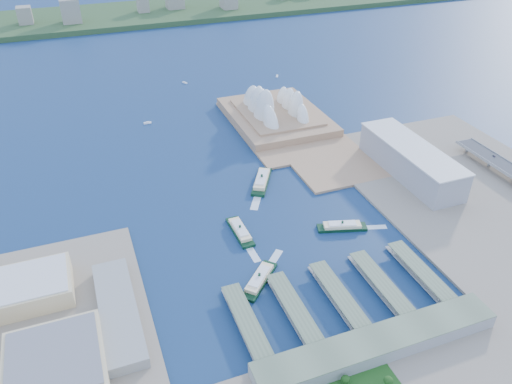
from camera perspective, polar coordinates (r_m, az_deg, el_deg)
name	(u,v)px	position (r m, az deg, el deg)	size (l,w,h in m)	color
ground	(288,251)	(489.81, 3.63, -6.76)	(3000.00, 3000.00, 0.00)	#0D1C3F
peninsula	(283,125)	(728.09, 3.11, 7.62)	(135.00, 220.00, 3.00)	#A17A58
far_shore	(130,15)	(1365.39, -14.20, 19.05)	(2200.00, 260.00, 12.00)	#2D4926
opera_house	(277,101)	(731.55, 2.37, 10.38)	(134.00, 180.00, 58.00)	white
toaster_building	(411,160)	(624.21, 17.25, 3.47)	(45.00, 155.00, 35.00)	gray
west_buildings	(1,375)	(410.57, -27.17, -18.11)	(200.00, 280.00, 27.00)	#A18450
ferry_wharves	(338,296)	(443.04, 9.34, -11.62)	(184.00, 90.00, 9.30)	#59684F
terminal_building	(378,344)	(407.06, 13.73, -16.54)	(200.00, 28.00, 12.00)	gray
far_skyline	(129,2)	(1338.83, -14.27, 20.26)	(1900.00, 140.00, 55.00)	gray
ferry_a	(240,229)	(508.47, -1.84, -4.28)	(13.25, 52.06, 9.84)	black
ferry_b	(262,179)	(587.95, 0.66, 1.51)	(15.57, 61.19, 11.57)	black
ferry_c	(259,278)	(453.08, 0.39, -9.78)	(13.53, 53.14, 10.05)	black
ferry_d	(342,225)	(521.95, 9.82, -3.73)	(12.98, 50.99, 9.64)	black
boat_b	(148,123)	(752.11, -12.29, 7.75)	(3.88, 11.08, 2.99)	white
boat_c	(277,76)	(918.30, 2.42, 13.12)	(3.41, 11.70, 2.63)	white
boat_e	(185,82)	(895.56, -8.15, 12.29)	(3.24, 10.18, 2.50)	white
car_c	(494,156)	(682.64, 25.54, 3.74)	(1.95, 4.81, 1.39)	slate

